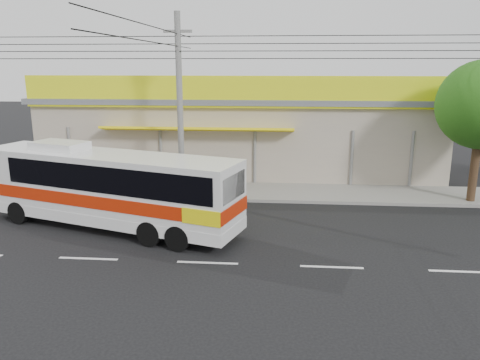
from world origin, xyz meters
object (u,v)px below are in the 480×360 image
Objects in this scene: coach_bus at (111,185)px; motorbike_dark at (16,171)px; utility_pole at (178,46)px; motorbike_red at (124,176)px.

motorbike_dark is at bearing 157.98° from coach_bus.
utility_pole is at bearing 85.53° from coach_bus.
coach_bus is at bearing -143.14° from motorbike_dark.
motorbike_dark is 0.05× the size of utility_pole.
coach_bus reaches higher than motorbike_red.
coach_bus is 6.64m from motorbike_red.
motorbike_red is 5.91m from motorbike_dark.
utility_pole is (1.83, 4.42, 5.28)m from coach_bus.
motorbike_red is 7.58m from utility_pole.
motorbike_red is at bearing 122.91° from coach_bus.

